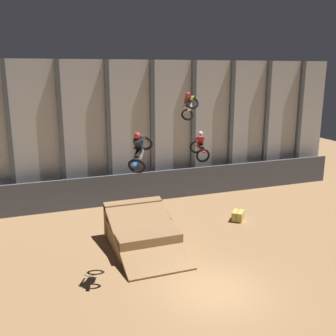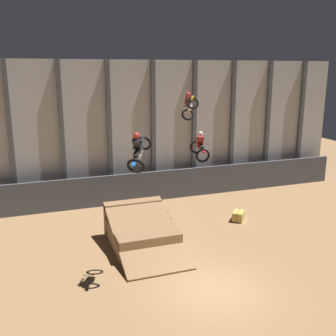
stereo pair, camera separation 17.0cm
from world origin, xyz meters
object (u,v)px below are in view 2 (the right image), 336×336
Objects in this scene: rider_bike_left_air at (139,150)px; hay_bale_trackside at (238,216)px; dirt_ramp at (141,232)px; rider_bike_right_air at (190,105)px; rider_bike_center_air at (200,147)px.

rider_bike_left_air is 10.02m from hay_bale_trackside.
dirt_ramp is at bearing -169.66° from hay_bale_trackside.
hay_bale_trackside is at bearing 61.73° from rider_bike_left_air.
rider_bike_right_air reaches higher than hay_bale_trackside.
dirt_ramp is 4.87× the size of hay_bale_trackside.
rider_bike_left_air is at bearing -106.06° from dirt_ramp.
hay_bale_trackside is (2.66, -1.37, -6.50)m from rider_bike_right_air.
rider_bike_left_air is at bearing -118.25° from rider_bike_right_air.
rider_bike_center_air is (3.28, 0.15, 4.18)m from dirt_ramp.
rider_bike_right_air is (0.40, 2.38, 1.94)m from rider_bike_center_air.
dirt_ramp reaches higher than hay_bale_trackside.
rider_bike_right_air is at bearing 34.49° from dirt_ramp.
rider_bike_right_air reaches higher than rider_bike_center_air.
rider_bike_center_air reaches higher than hay_bale_trackside.
dirt_ramp is 5.98m from rider_bike_left_air.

